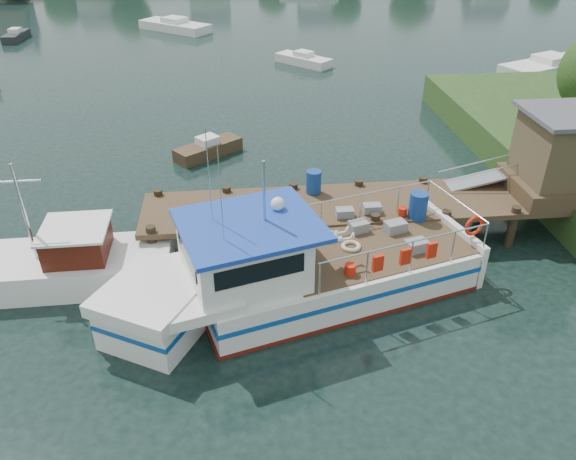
{
  "coord_description": "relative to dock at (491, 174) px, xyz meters",
  "views": [
    {
      "loc": [
        -2.67,
        -17.35,
        11.03
      ],
      "look_at": [
        -1.0,
        -1.5,
        1.3
      ],
      "focal_mm": 35.0,
      "sensor_mm": 36.0,
      "label": 1
    }
  ],
  "objects": [
    {
      "name": "moored_b",
      "position": [
        -3.72,
        23.64,
        -1.89
      ],
      "size": [
        4.05,
        4.13,
        0.95
      ],
      "rotation": [
        0.0,
        0.0,
        -0.2
      ],
      "color": "silver",
      "rests_on": "ground"
    },
    {
      "name": "moored_d",
      "position": [
        -13.79,
        36.13,
        -1.81
      ],
      "size": [
        6.75,
        6.13,
        1.16
      ],
      "rotation": [
        0.0,
        0.0,
        0.36
      ],
      "color": "silver",
      "rests_on": "ground"
    },
    {
      "name": "dock",
      "position": [
        0.0,
        0.0,
        0.0
      ],
      "size": [
        16.6,
        3.0,
        4.78
      ],
      "color": "#453221",
      "rests_on": "ground"
    },
    {
      "name": "ground_plane",
      "position": [
        -6.51,
        -0.01,
        -2.24
      ],
      "size": [
        160.0,
        160.0,
        0.0
      ],
      "primitive_type": "plane",
      "color": "black"
    },
    {
      "name": "moored_c",
      "position": [
        13.07,
        19.78,
        -1.8
      ],
      "size": [
        7.97,
        5.38,
        1.19
      ],
      "rotation": [
        0.0,
        0.0,
        0.24
      ],
      "color": "silver",
      "rests_on": "ground"
    },
    {
      "name": "lobster_boat",
      "position": [
        -7.62,
        -3.62,
        -1.18
      ],
      "size": [
        12.05,
        6.21,
        5.83
      ],
      "rotation": [
        0.0,
        0.0,
        0.28
      ],
      "color": "silver",
      "rests_on": "ground"
    },
    {
      "name": "moored_e",
      "position": [
        -26.93,
        33.82,
        -1.88
      ],
      "size": [
        1.45,
        3.59,
        0.97
      ],
      "rotation": [
        0.0,
        0.0,
        0.1
      ],
      "color": "black",
      "rests_on": "ground"
    },
    {
      "name": "moored_rowboat",
      "position": [
        -10.37,
        7.89,
        -1.88
      ],
      "size": [
        3.34,
        2.93,
        0.97
      ],
      "rotation": [
        0.0,
        0.0,
        0.13
      ],
      "color": "#453221",
      "rests_on": "ground"
    },
    {
      "name": "work_boat",
      "position": [
        -15.14,
        -1.86,
        -1.56
      ],
      "size": [
        8.08,
        2.53,
        4.26
      ],
      "rotation": [
        0.0,
        0.0,
        0.01
      ],
      "color": "silver",
      "rests_on": "ground"
    }
  ]
}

